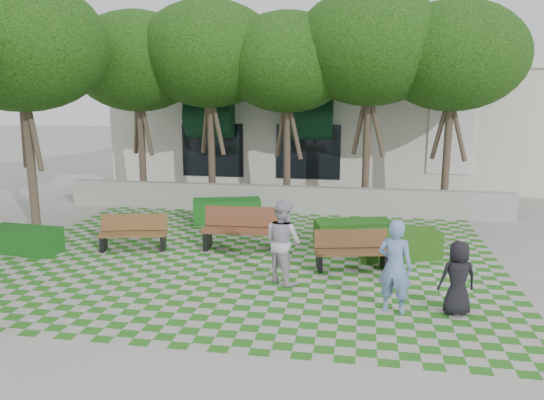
% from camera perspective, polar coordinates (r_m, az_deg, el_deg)
% --- Properties ---
extents(ground, '(90.00, 90.00, 0.00)m').
position_cam_1_polar(ground, '(12.14, -3.56, -7.84)').
color(ground, gray).
rests_on(ground, ground).
extents(lawn, '(12.00, 12.00, 0.00)m').
position_cam_1_polar(lawn, '(13.06, -2.55, -6.37)').
color(lawn, '#2B721E').
rests_on(lawn, ground).
extents(sidewalk_south, '(16.00, 2.00, 0.01)m').
position_cam_1_polar(sidewalk_south, '(8.05, -11.65, -18.83)').
color(sidewalk_south, '#9E9B93').
rests_on(sidewalk_south, ground).
extents(retaining_wall, '(15.00, 0.36, 0.90)m').
position_cam_1_polar(retaining_wall, '(17.89, 0.96, 0.11)').
color(retaining_wall, '#9E9B93').
rests_on(retaining_wall, ground).
extents(bench_east, '(1.78, 0.91, 0.89)m').
position_cam_1_polar(bench_east, '(12.40, 8.55, -5.42)').
color(bench_east, brown).
rests_on(bench_east, ground).
extents(bench_mid, '(2.10, 0.78, 1.09)m').
position_cam_1_polar(bench_mid, '(13.74, -3.16, -3.20)').
color(bench_mid, brown).
rests_on(bench_mid, ground).
extents(bench_west, '(1.79, 0.95, 0.90)m').
position_cam_1_polar(bench_west, '(14.19, -14.67, -3.47)').
color(bench_west, brown).
rests_on(bench_west, ground).
extents(hedge_east, '(2.11, 1.34, 0.69)m').
position_cam_1_polar(hedge_east, '(13.43, 13.47, -4.66)').
color(hedge_east, '#224E15').
rests_on(hedge_east, ground).
extents(hedge_midright, '(2.14, 1.35, 0.70)m').
position_cam_1_polar(hedge_midright, '(14.16, 8.75, -3.60)').
color(hedge_midright, '#1A4C14').
rests_on(hedge_midright, ground).
extents(hedge_midleft, '(2.22, 1.39, 0.73)m').
position_cam_1_polar(hedge_midleft, '(16.59, -4.88, -1.17)').
color(hedge_midleft, '#16531B').
rests_on(hedge_midleft, ground).
extents(hedge_west, '(1.90, 0.90, 0.65)m').
position_cam_1_polar(hedge_west, '(14.90, -25.10, -3.92)').
color(hedge_west, '#144D17').
rests_on(hedge_west, ground).
extents(person_blue, '(0.75, 0.61, 1.77)m').
position_cam_1_polar(person_blue, '(10.07, 13.08, -6.99)').
color(person_blue, '#6E8ECA').
rests_on(person_blue, ground).
extents(person_dark, '(0.76, 0.58, 1.39)m').
position_cam_1_polar(person_dark, '(10.36, 19.34, -7.93)').
color(person_dark, black).
rests_on(person_dark, ground).
extents(person_white, '(1.11, 1.08, 1.80)m').
position_cam_1_polar(person_white, '(11.31, 1.18, -4.50)').
color(person_white, silver).
rests_on(person_white, ground).
extents(tree_row, '(17.70, 13.40, 7.41)m').
position_cam_1_polar(tree_row, '(17.69, -5.30, 15.33)').
color(tree_row, '#47382B').
rests_on(tree_row, ground).
extents(building, '(18.00, 8.92, 5.15)m').
position_cam_1_polar(building, '(25.30, 5.85, 8.21)').
color(building, beige).
rests_on(building, ground).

